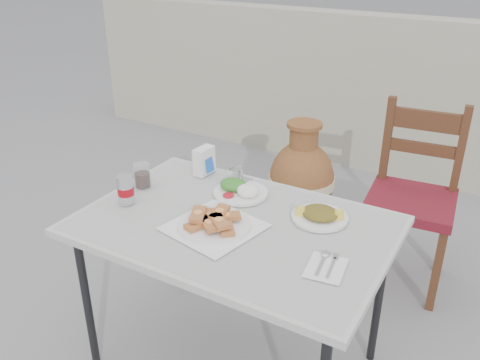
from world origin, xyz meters
The scene contains 12 objects.
cafe_table centered at (-0.14, 0.09, 0.67)m, with size 1.20×0.82×0.72m.
pide_plate centered at (-0.18, 0.02, 0.75)m, with size 0.37×0.37×0.06m.
salad_rice_plate centered at (-0.24, 0.30, 0.74)m, with size 0.23×0.23×0.06m.
salad_chopped_plate centered at (0.13, 0.28, 0.74)m, with size 0.22×0.22×0.05m.
soda_can centered at (-0.60, 0.00, 0.78)m, with size 0.07×0.07×0.12m.
cola_glass centered at (-0.65, 0.15, 0.77)m, with size 0.07×0.07×0.11m.
napkin_holder centered at (-0.49, 0.40, 0.79)m, with size 0.07×0.11×0.13m.
condiment_caddy centered at (-0.31, 0.40, 0.75)m, with size 0.12×0.10×0.08m.
cutlery_napkin centered at (0.28, 0.00, 0.73)m, with size 0.15×0.18×0.01m.
chair centered at (0.32, 1.11, 0.50)m, with size 0.47×0.47×0.97m.
terracotta_urn centered at (-0.38, 1.30, 0.33)m, with size 0.41×0.41×0.72m.
back_wall centered at (0.00, 2.50, 0.60)m, with size 6.00×0.25×1.20m, color #9E9884.
Camera 1 is at (0.74, -1.35, 1.72)m, focal length 38.00 mm.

